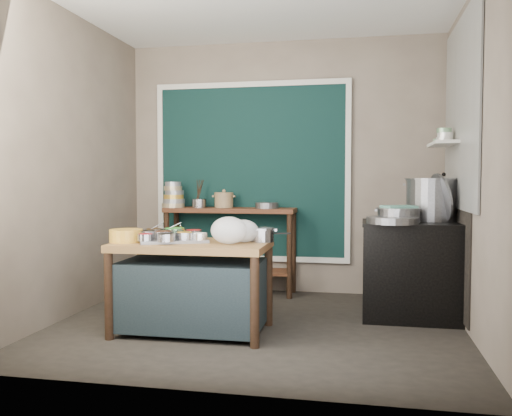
% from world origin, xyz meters
% --- Properties ---
extents(floor, '(3.50, 3.00, 0.02)m').
position_xyz_m(floor, '(0.00, 0.00, -0.01)').
color(floor, black).
rests_on(floor, ground).
extents(back_wall, '(3.50, 0.02, 2.80)m').
position_xyz_m(back_wall, '(0.00, 1.51, 1.40)').
color(back_wall, '#7A6D5E').
rests_on(back_wall, floor).
extents(left_wall, '(0.02, 3.00, 2.80)m').
position_xyz_m(left_wall, '(-1.76, 0.00, 1.40)').
color(left_wall, '#7A6D5E').
rests_on(left_wall, floor).
extents(right_wall, '(0.02, 3.00, 2.80)m').
position_xyz_m(right_wall, '(1.76, 0.00, 1.40)').
color(right_wall, '#7A6D5E').
rests_on(right_wall, floor).
extents(curtain_panel, '(2.10, 0.02, 1.90)m').
position_xyz_m(curtain_panel, '(-0.35, 1.47, 1.35)').
color(curtain_panel, black).
rests_on(curtain_panel, back_wall).
extents(curtain_frame, '(2.22, 0.03, 2.02)m').
position_xyz_m(curtain_frame, '(-0.35, 1.46, 1.35)').
color(curtain_frame, beige).
rests_on(curtain_frame, back_wall).
extents(tile_panel, '(0.02, 1.70, 1.70)m').
position_xyz_m(tile_panel, '(1.74, 0.55, 1.85)').
color(tile_panel, '#B2B2AA').
rests_on(tile_panel, right_wall).
extents(soot_patch, '(0.01, 1.30, 1.30)m').
position_xyz_m(soot_patch, '(1.74, 0.65, 0.70)').
color(soot_patch, black).
rests_on(soot_patch, right_wall).
extents(wall_shelf, '(0.22, 0.70, 0.03)m').
position_xyz_m(wall_shelf, '(1.63, 0.85, 1.60)').
color(wall_shelf, beige).
rests_on(wall_shelf, right_wall).
extents(prep_table, '(1.26, 0.73, 0.75)m').
position_xyz_m(prep_table, '(-0.48, -0.30, 0.38)').
color(prep_table, brown).
rests_on(prep_table, floor).
extents(back_counter, '(1.45, 0.40, 0.95)m').
position_xyz_m(back_counter, '(-0.55, 1.28, 0.47)').
color(back_counter, '#4F2A16').
rests_on(back_counter, floor).
extents(stove_block, '(0.90, 0.68, 0.85)m').
position_xyz_m(stove_block, '(1.35, 0.55, 0.42)').
color(stove_block, black).
rests_on(stove_block, floor).
extents(stove_top, '(0.92, 0.69, 0.03)m').
position_xyz_m(stove_top, '(1.35, 0.55, 0.86)').
color(stove_top, black).
rests_on(stove_top, stove_block).
extents(condiment_tray, '(0.66, 0.58, 0.02)m').
position_xyz_m(condiment_tray, '(-0.64, -0.30, 0.76)').
color(condiment_tray, gray).
rests_on(condiment_tray, prep_table).
extents(condiment_bowls, '(0.61, 0.51, 0.07)m').
position_xyz_m(condiment_bowls, '(-0.69, -0.29, 0.81)').
color(condiment_bowls, gray).
rests_on(condiment_bowls, condiment_tray).
extents(yellow_basin, '(0.31, 0.31, 0.10)m').
position_xyz_m(yellow_basin, '(-1.01, -0.40, 0.80)').
color(yellow_basin, orange).
rests_on(yellow_basin, prep_table).
extents(saucepan, '(0.24, 0.24, 0.12)m').
position_xyz_m(saucepan, '(0.08, -0.17, 0.81)').
color(saucepan, gray).
rests_on(saucepan, prep_table).
extents(plastic_bag_a, '(0.33, 0.29, 0.22)m').
position_xyz_m(plastic_bag_a, '(-0.15, -0.37, 0.86)').
color(plastic_bag_a, white).
rests_on(plastic_bag_a, prep_table).
extents(plastic_bag_b, '(0.29, 0.27, 0.19)m').
position_xyz_m(plastic_bag_b, '(-0.06, -0.23, 0.84)').
color(plastic_bag_b, white).
rests_on(plastic_bag_b, prep_table).
extents(bowl_stack, '(0.26, 0.26, 0.29)m').
position_xyz_m(bowl_stack, '(-1.19, 1.25, 1.08)').
color(bowl_stack, tan).
rests_on(bowl_stack, back_counter).
extents(utensil_cup, '(0.20, 0.20, 0.10)m').
position_xyz_m(utensil_cup, '(-0.90, 1.27, 1.00)').
color(utensil_cup, gray).
rests_on(utensil_cup, back_counter).
extents(ceramic_crock, '(0.24, 0.24, 0.15)m').
position_xyz_m(ceramic_crock, '(-0.63, 1.31, 1.02)').
color(ceramic_crock, '#987E52').
rests_on(ceramic_crock, back_counter).
extents(wide_bowl, '(0.28, 0.28, 0.06)m').
position_xyz_m(wide_bowl, '(-0.14, 1.26, 0.98)').
color(wide_bowl, gray).
rests_on(wide_bowl, back_counter).
extents(stock_pot, '(0.51, 0.51, 0.39)m').
position_xyz_m(stock_pot, '(1.53, 0.75, 1.08)').
color(stock_pot, gray).
rests_on(stock_pot, stove_top).
extents(pot_lid, '(0.22, 0.46, 0.44)m').
position_xyz_m(pot_lid, '(1.59, 0.61, 1.10)').
color(pot_lid, gray).
rests_on(pot_lid, stove_top).
extents(steamer, '(0.48, 0.48, 0.13)m').
position_xyz_m(steamer, '(1.21, 0.46, 0.94)').
color(steamer, gray).
rests_on(steamer, stove_top).
extents(green_cloth, '(0.34, 0.31, 0.02)m').
position_xyz_m(green_cloth, '(1.21, 0.46, 1.02)').
color(green_cloth, '#4E8A80').
rests_on(green_cloth, steamer).
extents(shallow_pan, '(0.53, 0.53, 0.06)m').
position_xyz_m(shallow_pan, '(1.15, 0.30, 0.91)').
color(shallow_pan, gray).
rests_on(shallow_pan, stove_top).
extents(shelf_bowl_stack, '(0.15, 0.15, 0.12)m').
position_xyz_m(shelf_bowl_stack, '(1.63, 0.77, 1.67)').
color(shelf_bowl_stack, silver).
rests_on(shelf_bowl_stack, wall_shelf).
extents(shelf_bowl_green, '(0.15, 0.15, 0.05)m').
position_xyz_m(shelf_bowl_green, '(1.63, 1.05, 1.64)').
color(shelf_bowl_green, gray).
rests_on(shelf_bowl_green, wall_shelf).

